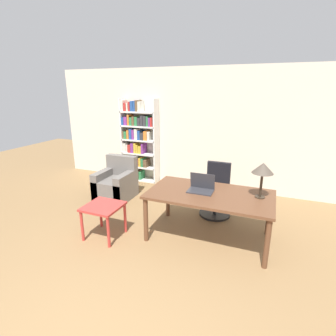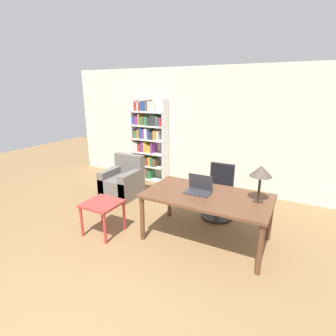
{
  "view_description": "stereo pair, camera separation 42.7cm",
  "coord_description": "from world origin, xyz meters",
  "views": [
    {
      "loc": [
        1.24,
        -1.26,
        2.24
      ],
      "look_at": [
        -0.29,
        2.54,
        0.99
      ],
      "focal_mm": 28.0,
      "sensor_mm": 36.0,
      "label": 1
    },
    {
      "loc": [
        1.63,
        -1.08,
        2.24
      ],
      "look_at": [
        -0.29,
        2.54,
        0.99
      ],
      "focal_mm": 28.0,
      "sensor_mm": 36.0,
      "label": 2
    }
  ],
  "objects": [
    {
      "name": "bookshelf",
      "position": [
        -1.83,
        4.34,
        0.99
      ],
      "size": [
        0.92,
        0.28,
        2.02
      ],
      "color": "white",
      "rests_on": "ground_plane"
    },
    {
      "name": "office_chair",
      "position": [
        0.4,
        3.18,
        0.41
      ],
      "size": [
        0.56,
        0.56,
        0.96
      ],
      "color": "black",
      "rests_on": "ground_plane"
    },
    {
      "name": "desk",
      "position": [
        0.47,
        2.34,
        0.66
      ],
      "size": [
        1.83,
        1.01,
        0.74
      ],
      "color": "brown",
      "rests_on": "ground_plane"
    },
    {
      "name": "side_table_blue",
      "position": [
        -1.04,
        1.76,
        0.44
      ],
      "size": [
        0.54,
        0.54,
        0.53
      ],
      "color": "#B2332D",
      "rests_on": "ground_plane"
    },
    {
      "name": "table_lamp",
      "position": [
        1.17,
        2.45,
        1.16
      ],
      "size": [
        0.3,
        0.3,
        0.52
      ],
      "color": "#2D2319",
      "rests_on": "desk"
    },
    {
      "name": "wall_back",
      "position": [
        0.0,
        4.53,
        1.35
      ],
      "size": [
        8.0,
        0.06,
        2.7
      ],
      "color": "beige",
      "rests_on": "ground_plane"
    },
    {
      "name": "laptop",
      "position": [
        0.32,
        2.37,
        0.8
      ],
      "size": [
        0.38,
        0.26,
        0.27
      ],
      "color": "#2D2D33",
      "rests_on": "desk"
    },
    {
      "name": "armchair",
      "position": [
        -1.71,
        3.15,
        0.29
      ],
      "size": [
        0.69,
        0.75,
        0.86
      ],
      "color": "#66605B",
      "rests_on": "ground_plane"
    }
  ]
}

